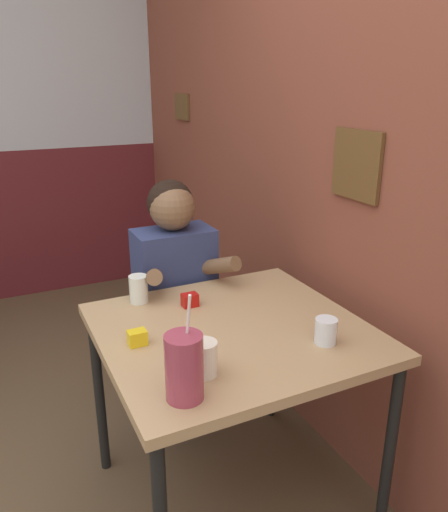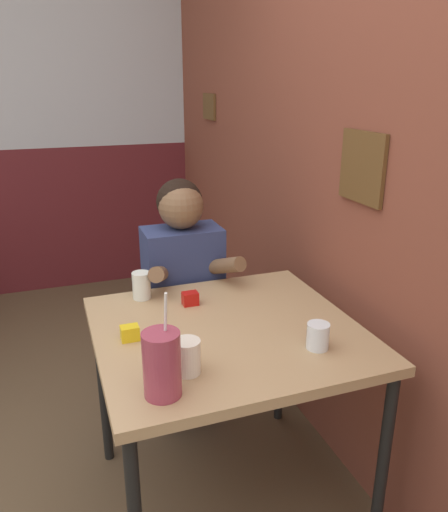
{
  "view_description": "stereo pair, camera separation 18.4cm",
  "coord_description": "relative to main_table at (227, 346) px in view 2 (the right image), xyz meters",
  "views": [
    {
      "loc": [
        0.13,
        -1.08,
        1.58
      ],
      "look_at": [
        0.88,
        0.48,
        0.96
      ],
      "focal_mm": 35.0,
      "sensor_mm": 36.0,
      "label": 1
    },
    {
      "loc": [
        0.3,
        -1.15,
        1.58
      ],
      "look_at": [
        0.88,
        0.48,
        0.96
      ],
      "focal_mm": 35.0,
      "sensor_mm": 36.0,
      "label": 2
    }
  ],
  "objects": [
    {
      "name": "main_table",
      "position": [
        0.0,
        0.0,
        0.0
      ],
      "size": [
        0.9,
        0.86,
        0.76
      ],
      "color": "tan",
      "rests_on": "ground_plane"
    },
    {
      "name": "condiment_mustard",
      "position": [
        -0.33,
        0.03,
        0.1
      ],
      "size": [
        0.06,
        0.04,
        0.05
      ],
      "color": "yellow",
      "rests_on": "main_table"
    },
    {
      "name": "condiment_ketchup",
      "position": [
        -0.07,
        0.23,
        0.1
      ],
      "size": [
        0.06,
        0.04,
        0.05
      ],
      "color": "#B7140F",
      "rests_on": "main_table"
    },
    {
      "name": "glass_near_pitcher",
      "position": [
        0.23,
        -0.23,
        0.12
      ],
      "size": [
        0.07,
        0.07,
        0.09
      ],
      "color": "silver",
      "rests_on": "main_table"
    },
    {
      "name": "brick_wall_right",
      "position": [
        0.57,
        1.08,
        0.66
      ],
      "size": [
        0.08,
        4.78,
        2.7
      ],
      "color": "brown",
      "rests_on": "ground_plane"
    },
    {
      "name": "glass_center",
      "position": [
        -0.23,
        0.35,
        0.13
      ],
      "size": [
        0.07,
        0.07,
        0.11
      ],
      "color": "silver",
      "rests_on": "main_table"
    },
    {
      "name": "cocktail_pitcher",
      "position": [
        -0.3,
        -0.31,
        0.17
      ],
      "size": [
        0.1,
        0.1,
        0.31
      ],
      "color": "#99384C",
      "rests_on": "main_table"
    },
    {
      "name": "person_seated",
      "position": [
        -0.01,
        0.55,
        -0.07
      ],
      "size": [
        0.42,
        0.4,
        1.18
      ],
      "color": "navy",
      "rests_on": "ground_plane"
    },
    {
      "name": "glass_far_side",
      "position": [
        -0.21,
        -0.22,
        0.12
      ],
      "size": [
        0.08,
        0.08,
        0.11
      ],
      "color": "silver",
      "rests_on": "main_table"
    }
  ]
}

